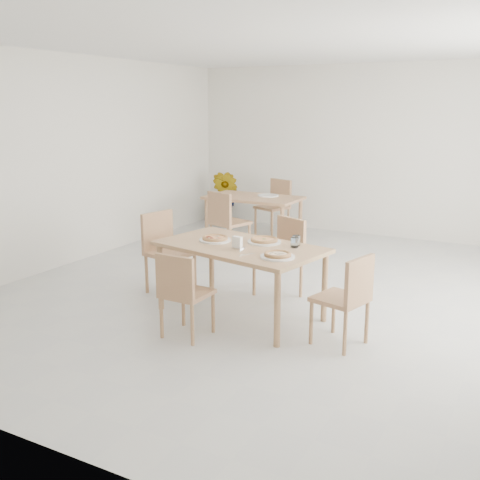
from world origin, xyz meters
The scene contains 21 objects.
main_table centered at (0.01, -0.86, 0.68)m, with size 1.82×1.26×0.75m.
chair_south centered at (-0.18, -1.64, 0.48)m, with size 0.42×0.42×0.82m.
chair_north centered at (0.14, -0.06, 0.52)m, with size 0.58×0.58×0.89m.
chair_west centered at (-1.13, -0.57, 0.54)m, with size 0.54×0.54×0.93m.
chair_east centered at (1.22, -1.09, 0.49)m, with size 0.51×0.51×0.85m.
plate_margherita centered at (0.18, -0.66, 0.76)m, with size 0.34×0.34×0.02m, color white.
plate_mushroom centered at (0.55, -1.12, 0.76)m, with size 0.32×0.32×0.02m, color white.
plate_pepperoni centered at (-0.30, -0.83, 0.76)m, with size 0.33×0.33×0.02m, color white.
pizza_margherita centered at (0.18, -0.66, 0.78)m, with size 0.33×0.33×0.03m.
pizza_mushroom centered at (0.55, -1.12, 0.78)m, with size 0.32×0.32×0.03m.
pizza_pepperoni centered at (-0.30, -0.83, 0.78)m, with size 0.35×0.35×0.03m.
tumbler_a centered at (0.53, -0.69, 0.80)m, with size 0.08×0.08×0.10m, color white.
tumbler_b centered at (0.52, -0.61, 0.80)m, with size 0.08×0.08×0.10m, color white.
napkin_holder centered at (0.06, -1.01, 0.81)m, with size 0.12×0.07×0.13m.
fork_a centered at (0.25, -1.17, 0.75)m, with size 0.01×0.17×0.01m, color silver.
fork_b centered at (0.12, -1.02, 0.75)m, with size 0.02×0.18×0.01m, color silver.
second_table centered at (-1.28, 1.99, 0.66)m, with size 1.45×0.84×0.75m.
chair_back_s centered at (-1.31, 1.16, 0.54)m, with size 0.58×0.58×0.93m.
chair_back_n centered at (-1.26, 2.79, 0.53)m, with size 0.58×0.58×0.92m.
plate_empty centered at (-1.10, 2.15, 0.76)m, with size 0.33×0.33×0.02m, color white.
potted_plant centered at (-2.39, 3.03, 0.50)m, with size 0.54×0.44×0.99m, color #227126.
Camera 1 is at (2.60, -5.71, 2.12)m, focal length 42.00 mm.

